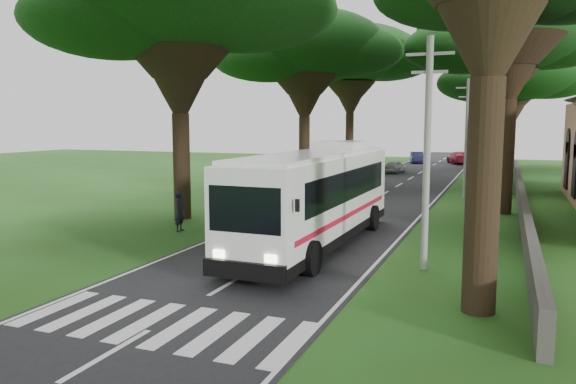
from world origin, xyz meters
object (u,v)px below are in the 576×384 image
(pole_near, at_px, (427,150))
(distant_car_b, at_px, (417,157))
(coach_bus, at_px, (317,196))
(distant_car_c, at_px, (459,158))
(distant_car_a, at_px, (395,167))
(pedestrian, at_px, (180,211))
(pole_mid, at_px, (467,136))
(pole_far, at_px, (480,132))

(pole_near, height_order, distant_car_b, pole_near)
(coach_bus, height_order, distant_car_b, coach_bus)
(distant_car_b, xyz_separation_m, distant_car_c, (5.02, 0.57, 0.06))
(pole_near, relative_size, distant_car_a, 2.18)
(coach_bus, height_order, pedestrian, coach_bus)
(pole_mid, bearing_deg, pole_far, 90.00)
(pole_near, distance_m, coach_bus, 5.60)
(pole_mid, distance_m, distant_car_a, 18.97)
(pole_far, distance_m, distant_car_b, 14.48)
(distant_car_c, relative_size, pedestrian, 2.69)
(distant_car_a, relative_size, distant_car_c, 0.70)
(pole_near, distance_m, pedestrian, 12.43)
(distant_car_a, bearing_deg, coach_bus, 103.56)
(pole_near, height_order, pedestrian, pole_near)
(coach_bus, height_order, distant_car_a, coach_bus)
(coach_bus, xyz_separation_m, distant_car_b, (-3.18, 49.41, -1.38))
(pole_far, bearing_deg, pole_mid, -90.00)
(pole_mid, bearing_deg, distant_car_c, 95.07)
(distant_car_b, distance_m, distant_car_c, 5.05)
(coach_bus, bearing_deg, pedestrian, 176.20)
(distant_car_c, height_order, pedestrian, pedestrian)
(pole_mid, distance_m, distant_car_c, 32.53)
(pedestrian, bearing_deg, pole_mid, -42.48)
(coach_bus, relative_size, distant_car_c, 2.56)
(pole_near, bearing_deg, coach_bus, 154.50)
(distant_car_b, distance_m, pedestrian, 48.99)
(pole_near, relative_size, distant_car_c, 1.53)
(pole_far, height_order, coach_bus, pole_far)
(distant_car_a, xyz_separation_m, pedestrian, (-3.80, -34.08, 0.31))
(pole_mid, height_order, distant_car_b, pole_mid)
(pole_near, height_order, distant_car_c, pole_near)
(pole_near, relative_size, distant_car_b, 1.89)
(pole_near, relative_size, coach_bus, 0.60)
(pole_mid, distance_m, coach_bus, 18.49)
(distant_car_a, height_order, distant_car_c, distant_car_c)
(pole_near, xyz_separation_m, pole_mid, (0.00, 20.00, 0.00))
(pole_mid, xyz_separation_m, distant_car_a, (-7.87, 16.89, -3.52))
(coach_bus, relative_size, distant_car_a, 3.62)
(distant_car_b, bearing_deg, pedestrian, -107.60)
(pole_near, distance_m, pole_mid, 20.00)
(distant_car_b, height_order, pedestrian, pedestrian)
(distant_car_c, xyz_separation_m, pedestrian, (-8.82, -49.41, 0.18))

